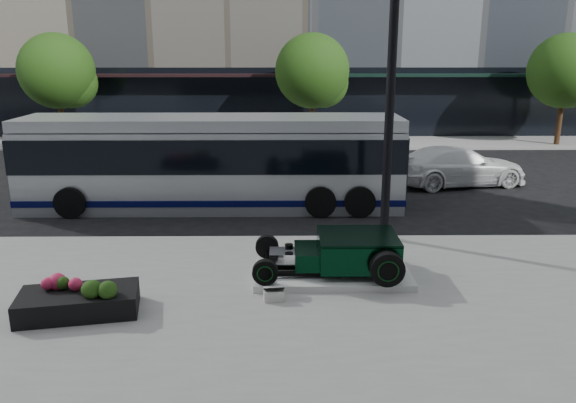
{
  "coord_description": "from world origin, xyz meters",
  "views": [
    {
      "loc": [
        -0.55,
        -16.33,
        4.97
      ],
      "look_at": [
        -0.41,
        -2.44,
        1.2
      ],
      "focal_mm": 35.0,
      "sensor_mm": 36.0,
      "label": 1
    }
  ],
  "objects_px": {
    "transit_bus": "(213,162)",
    "flower_planter": "(79,300)",
    "lamppost": "(390,105)",
    "white_sedan": "(459,166)",
    "hot_rod": "(348,252)"
  },
  "relations": [
    {
      "from": "hot_rod",
      "to": "lamppost",
      "type": "xyz_separation_m",
      "value": [
        1.27,
        2.59,
        2.93
      ]
    },
    {
      "from": "lamppost",
      "to": "flower_planter",
      "type": "relative_size",
      "value": 3.24
    },
    {
      "from": "lamppost",
      "to": "white_sedan",
      "type": "height_order",
      "value": "lamppost"
    },
    {
      "from": "hot_rod",
      "to": "white_sedan",
      "type": "height_order",
      "value": "white_sedan"
    },
    {
      "from": "hot_rod",
      "to": "flower_planter",
      "type": "xyz_separation_m",
      "value": [
        -5.29,
        -1.74,
        -0.32
      ]
    },
    {
      "from": "hot_rod",
      "to": "lamppost",
      "type": "distance_m",
      "value": 4.11
    },
    {
      "from": "lamppost",
      "to": "transit_bus",
      "type": "xyz_separation_m",
      "value": [
        -4.92,
        3.65,
        -2.14
      ]
    },
    {
      "from": "flower_planter",
      "to": "lamppost",
      "type": "bearing_deg",
      "value": 33.45
    },
    {
      "from": "flower_planter",
      "to": "transit_bus",
      "type": "height_order",
      "value": "transit_bus"
    },
    {
      "from": "hot_rod",
      "to": "white_sedan",
      "type": "relative_size",
      "value": 0.64
    },
    {
      "from": "transit_bus",
      "to": "white_sedan",
      "type": "distance_m",
      "value": 9.35
    },
    {
      "from": "flower_planter",
      "to": "white_sedan",
      "type": "relative_size",
      "value": 0.46
    },
    {
      "from": "flower_planter",
      "to": "transit_bus",
      "type": "distance_m",
      "value": 8.22
    },
    {
      "from": "transit_bus",
      "to": "flower_planter",
      "type": "bearing_deg",
      "value": -101.64
    },
    {
      "from": "lamppost",
      "to": "white_sedan",
      "type": "relative_size",
      "value": 1.5
    }
  ]
}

